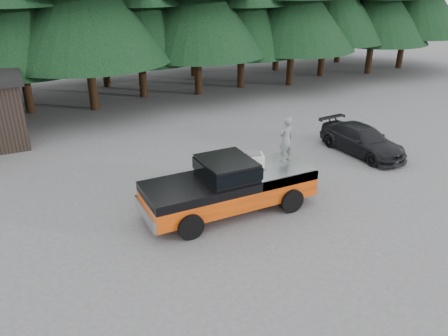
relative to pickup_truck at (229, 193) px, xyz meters
name	(u,v)px	position (x,y,z in m)	size (l,w,h in m)	color
ground	(214,214)	(-0.60, 0.01, -0.67)	(120.00, 120.00, 0.00)	#4E4E51
pickup_truck	(229,193)	(0.00, 0.00, 0.00)	(6.00, 2.04, 1.33)	#F14A06
truck_cab	(227,168)	(-0.10, 0.00, 0.96)	(1.66, 1.90, 0.59)	black
air_compressor	(253,161)	(1.03, 0.21, 0.89)	(0.67, 0.55, 0.46)	silver
man_on_bed	(286,139)	(2.33, 0.21, 1.48)	(0.60, 0.39, 1.63)	slate
parked_car	(362,140)	(7.74, 2.01, -0.04)	(1.74, 4.28, 1.24)	black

